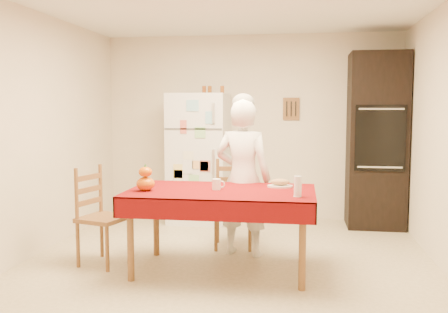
% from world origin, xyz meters
% --- Properties ---
extents(floor, '(4.50, 4.50, 0.00)m').
position_xyz_m(floor, '(0.00, 0.00, 0.00)').
color(floor, tan).
rests_on(floor, ground).
extents(room_shell, '(4.02, 4.52, 2.51)m').
position_xyz_m(room_shell, '(0.00, 0.00, 1.62)').
color(room_shell, beige).
rests_on(room_shell, ground).
extents(refrigerator, '(0.75, 0.74, 1.70)m').
position_xyz_m(refrigerator, '(-0.65, 1.88, 0.85)').
color(refrigerator, white).
rests_on(refrigerator, floor).
extents(oven_cabinet, '(0.70, 0.62, 2.20)m').
position_xyz_m(oven_cabinet, '(1.63, 1.93, 1.10)').
color(oven_cabinet, black).
rests_on(oven_cabinet, floor).
extents(dining_table, '(1.70, 1.00, 0.76)m').
position_xyz_m(dining_table, '(-0.03, -0.12, 0.69)').
color(dining_table, brown).
rests_on(dining_table, floor).
extents(chair_far, '(0.46, 0.44, 0.95)m').
position_xyz_m(chair_far, '(-0.03, 0.76, 0.51)').
color(chair_far, brown).
rests_on(chair_far, floor).
extents(chair_left, '(0.50, 0.51, 0.95)m').
position_xyz_m(chair_left, '(-1.24, -0.07, 0.51)').
color(chair_left, brown).
rests_on(chair_left, floor).
extents(seated_woman, '(0.65, 0.49, 1.60)m').
position_xyz_m(seated_woman, '(0.11, 0.43, 0.80)').
color(seated_woman, white).
rests_on(seated_woman, floor).
extents(coffee_mug, '(0.08, 0.08, 0.10)m').
position_xyz_m(coffee_mug, '(-0.07, -0.11, 0.81)').
color(coffee_mug, white).
rests_on(coffee_mug, dining_table).
extents(pumpkin_lower, '(0.17, 0.17, 0.13)m').
position_xyz_m(pumpkin_lower, '(-0.70, -0.27, 0.82)').
color(pumpkin_lower, '#E95005').
rests_on(pumpkin_lower, dining_table).
extents(pumpkin_upper, '(0.12, 0.12, 0.09)m').
position_xyz_m(pumpkin_upper, '(-0.70, -0.27, 0.93)').
color(pumpkin_upper, '#E83705').
rests_on(pumpkin_upper, pumpkin_lower).
extents(wine_glass, '(0.07, 0.07, 0.18)m').
position_xyz_m(wine_glass, '(0.67, -0.37, 0.85)').
color(wine_glass, white).
rests_on(wine_glass, dining_table).
extents(bread_plate, '(0.24, 0.24, 0.02)m').
position_xyz_m(bread_plate, '(0.50, 0.12, 0.77)').
color(bread_plate, white).
rests_on(bread_plate, dining_table).
extents(bread_loaf, '(0.18, 0.10, 0.06)m').
position_xyz_m(bread_loaf, '(0.50, 0.12, 0.81)').
color(bread_loaf, '#97764A').
rests_on(bread_loaf, bread_plate).
extents(spice_jar_left, '(0.05, 0.05, 0.10)m').
position_xyz_m(spice_jar_left, '(-0.59, 1.93, 1.75)').
color(spice_jar_left, brown).
rests_on(spice_jar_left, refrigerator).
extents(spice_jar_mid, '(0.05, 0.05, 0.10)m').
position_xyz_m(spice_jar_mid, '(-0.51, 1.93, 1.75)').
color(spice_jar_mid, brown).
rests_on(spice_jar_mid, refrigerator).
extents(spice_jar_right, '(0.05, 0.05, 0.10)m').
position_xyz_m(spice_jar_right, '(-0.35, 1.93, 1.75)').
color(spice_jar_right, '#924B1A').
rests_on(spice_jar_right, refrigerator).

